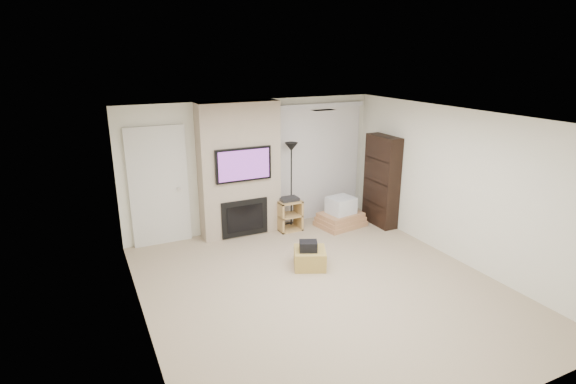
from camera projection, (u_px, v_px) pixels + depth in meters
name	position (u px, v px, depth m)	size (l,w,h in m)	color
floor	(323.00, 288.00, 6.62)	(5.00, 5.50, 0.00)	tan
ceiling	(328.00, 118.00, 5.88)	(5.00, 5.50, 0.00)	white
wall_back	(253.00, 165.00, 8.62)	(5.00, 2.50, 0.00)	white
wall_front	(485.00, 303.00, 3.89)	(5.00, 2.50, 0.00)	white
wall_left	(139.00, 239.00, 5.22)	(5.50, 2.50, 0.00)	white
wall_right	(459.00, 186.00, 7.29)	(5.50, 2.50, 0.00)	white
hvac_vent	(323.00, 110.00, 6.74)	(0.35, 0.18, 0.01)	silver
ottoman	(310.00, 258.00, 7.24)	(0.50, 0.50, 0.30)	#AE8E42
black_bag	(308.00, 246.00, 7.14)	(0.28, 0.22, 0.16)	black
fireplace_wall	(240.00, 171.00, 8.30)	(1.50, 0.47, 2.50)	tan
entry_door	(159.00, 187.00, 7.90)	(1.02, 0.11, 2.14)	silver
vertical_blinds	(318.00, 158.00, 9.15)	(1.98, 0.10, 2.37)	silver
floor_lamp	(291.00, 161.00, 8.61)	(0.25, 0.25, 1.69)	black
av_stand	(289.00, 213.00, 8.72)	(0.45, 0.38, 0.66)	tan
box_stack	(341.00, 215.00, 8.95)	(0.99, 0.81, 0.60)	tan
bookshelf	(382.00, 181.00, 8.87)	(0.30, 0.80, 1.80)	black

